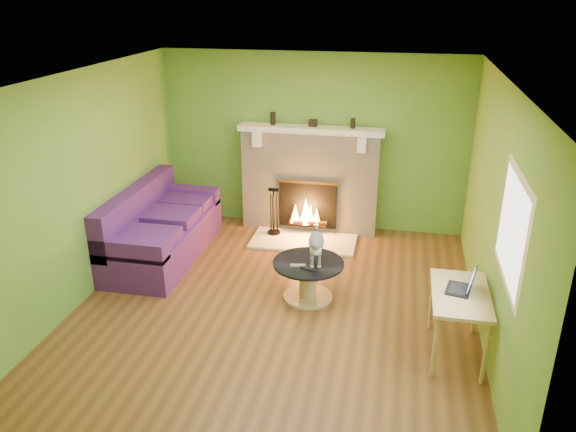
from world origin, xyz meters
name	(u,v)px	position (x,y,z in m)	size (l,w,h in m)	color
floor	(276,306)	(0.00, 0.00, 0.00)	(5.00, 5.00, 0.00)	brown
ceiling	(274,78)	(0.00, 0.00, 2.60)	(5.00, 5.00, 0.00)	white
wall_back	(313,142)	(0.00, 2.50, 1.30)	(5.00, 5.00, 0.00)	#578E2E
wall_front	(192,331)	(0.00, -2.50, 1.30)	(5.00, 5.00, 0.00)	#578E2E
wall_left	(84,187)	(-2.25, 0.00, 1.30)	(5.00, 5.00, 0.00)	#578E2E
wall_right	(495,217)	(2.25, 0.00, 1.30)	(5.00, 5.00, 0.00)	#578E2E
window_frame	(512,230)	(2.24, -0.90, 1.55)	(1.20, 1.20, 0.00)	silver
window_pane	(511,230)	(2.23, -0.90, 1.55)	(1.06, 1.06, 0.00)	white
fireplace	(310,180)	(0.00, 2.32, 0.77)	(2.10, 0.46, 1.58)	#BDB59D
hearth	(303,241)	(0.00, 1.80, 0.01)	(1.50, 0.75, 0.03)	beige
mantel	(311,130)	(0.00, 2.30, 1.54)	(2.10, 0.28, 0.08)	white
sofa	(158,230)	(-1.86, 0.98, 0.37)	(0.97, 2.14, 0.96)	#481A64
coffee_table	(308,277)	(0.33, 0.26, 0.27)	(0.83, 0.83, 0.47)	tan
desk	(460,300)	(1.95, -0.52, 0.61)	(0.55, 0.94, 0.70)	tan
cat	(316,245)	(0.41, 0.31, 0.67)	(0.24, 0.64, 0.40)	slate
remote_silver	(298,265)	(0.23, 0.14, 0.48)	(0.17, 0.04, 0.02)	gray
remote_black	(307,269)	(0.35, 0.08, 0.48)	(0.16, 0.04, 0.02)	black
laptop	(460,280)	(1.93, -0.47, 0.81)	(0.26, 0.29, 0.22)	black
fire_tools	(274,211)	(-0.47, 1.95, 0.39)	(0.19, 0.19, 0.72)	black
mantel_vase_left	(273,118)	(-0.56, 2.33, 1.67)	(0.08, 0.08, 0.18)	black
mantel_vase_right	(353,123)	(0.59, 2.33, 1.65)	(0.07, 0.07, 0.14)	black
mantel_box	(313,123)	(0.03, 2.33, 1.63)	(0.12, 0.08, 0.10)	black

